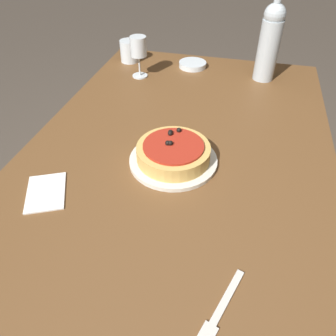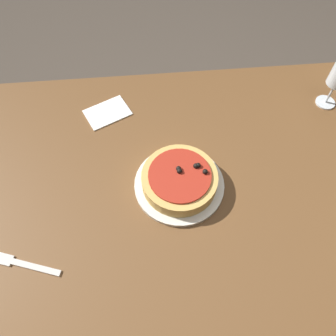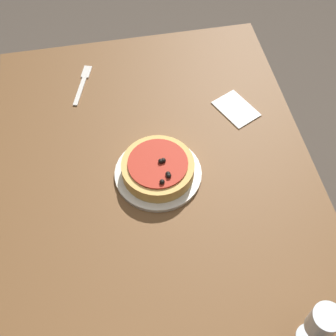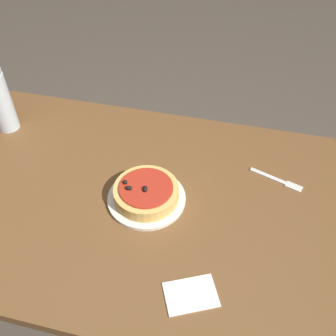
% 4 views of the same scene
% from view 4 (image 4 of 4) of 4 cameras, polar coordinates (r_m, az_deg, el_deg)
% --- Properties ---
extents(ground_plane, '(14.00, 14.00, 0.00)m').
position_cam_4_polar(ground_plane, '(1.90, -4.99, -19.38)').
color(ground_plane, '#4C4238').
extents(dining_table, '(1.36, 0.89, 0.77)m').
position_cam_4_polar(dining_table, '(1.32, -6.81, -6.54)').
color(dining_table, brown).
rests_on(dining_table, ground_plane).
extents(dinner_plate, '(0.24, 0.24, 0.01)m').
position_cam_4_polar(dinner_plate, '(1.23, -3.10, -4.36)').
color(dinner_plate, silver).
rests_on(dinner_plate, dining_table).
extents(pizza, '(0.20, 0.20, 0.06)m').
position_cam_4_polar(pizza, '(1.20, -3.16, -3.47)').
color(pizza, tan).
rests_on(pizza, dinner_plate).
extents(fork, '(0.17, 0.08, 0.00)m').
position_cam_4_polar(fork, '(1.33, 15.84, -1.80)').
color(fork, beige).
rests_on(fork, dining_table).
extents(paper_napkin, '(0.16, 0.14, 0.00)m').
position_cam_4_polar(paper_napkin, '(1.05, 3.33, -17.87)').
color(paper_napkin, white).
rests_on(paper_napkin, dining_table).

